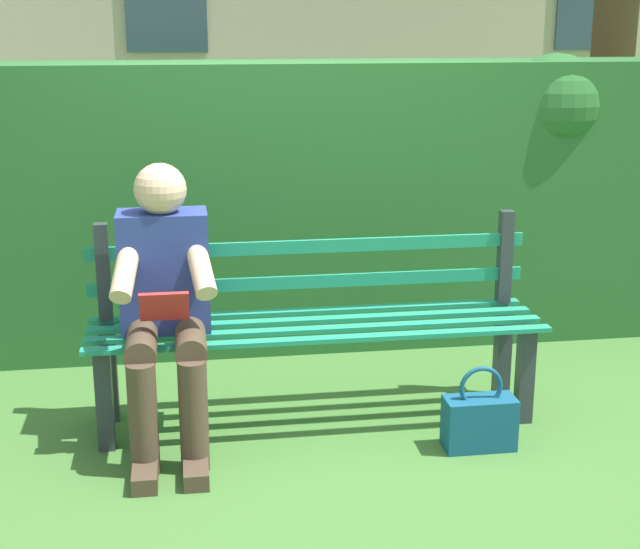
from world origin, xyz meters
The scene contains 5 objects.
ground centered at (0.00, 0.00, 0.00)m, with size 60.00×60.00×0.00m, color #3D6B2D.
park_bench centered at (0.00, -0.06, 0.45)m, with size 2.02×0.46×0.91m.
person_seated centered at (0.66, 0.10, 0.64)m, with size 0.44×0.73×1.20m.
hedge_backdrop centered at (0.08, -1.15, 0.81)m, with size 5.32×0.67×1.60m.
handbag centered at (-0.65, 0.38, 0.12)m, with size 0.30×0.14×0.37m.
Camera 1 is at (0.57, 3.84, 1.77)m, focal length 51.65 mm.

